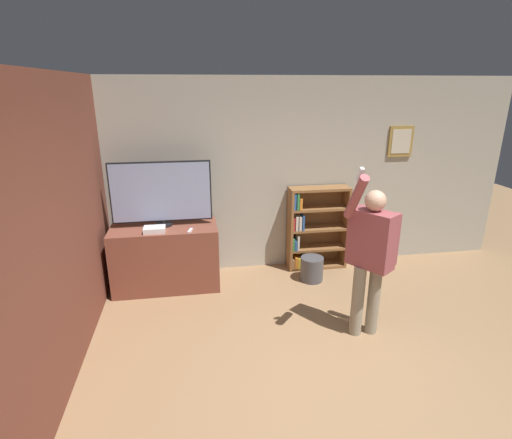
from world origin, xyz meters
name	(u,v)px	position (x,y,z in m)	size (l,w,h in m)	color
ground_plane	(355,408)	(0.00, 0.00, 0.00)	(14.00, 14.00, 0.00)	#93704C
wall_back	(282,176)	(0.01, 2.92, 1.35)	(6.80, 0.09, 2.70)	#B2AD9E
wall_side_brick	(72,217)	(-2.43, 1.45, 1.35)	(0.06, 4.49, 2.70)	brown
tv_ledge	(166,257)	(-1.64, 2.47, 0.42)	(1.36, 0.65, 0.84)	brown
television	(161,193)	(-1.64, 2.52, 1.28)	(1.26, 0.22, 0.84)	black
game_console	(155,230)	(-1.74, 2.29, 0.88)	(0.26, 0.19, 0.07)	white
remote_loose	(190,231)	(-1.31, 2.24, 0.85)	(0.07, 0.14, 0.02)	white
bookshelf	(313,229)	(0.44, 2.75, 0.59)	(0.86, 0.28, 1.21)	brown
person	(371,250)	(0.51, 1.02, 0.97)	(0.60, 0.55, 1.88)	gray
waste_bin	(312,269)	(0.32, 2.31, 0.17)	(0.31, 0.31, 0.34)	#4C4C51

